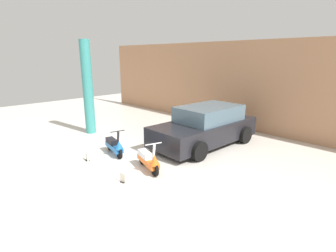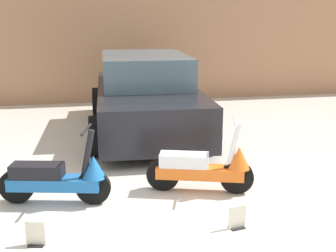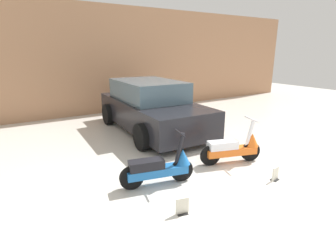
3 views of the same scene
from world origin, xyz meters
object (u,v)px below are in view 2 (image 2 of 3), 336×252
Objects in this scene: scooter_front_right at (205,167)px; car_rear_left at (146,95)px; scooter_front_left at (59,177)px; placard_near_left_scooter at (36,235)px; placard_near_right_scooter at (237,218)px.

scooter_front_right is 0.30× the size of car_rear_left.
scooter_front_left is 1.82m from scooter_front_right.
placard_near_left_scooter is at bearing -20.22° from car_rear_left.
car_rear_left is at bearing 76.92° from scooter_front_left.
placard_near_left_scooter is at bearing 178.85° from placard_near_right_scooter.
scooter_front_left is 0.30× the size of car_rear_left.
scooter_front_left reaches higher than placard_near_right_scooter.
scooter_front_right is (1.82, 0.01, 0.00)m from scooter_front_left.
car_rear_left is at bearing 67.70° from placard_near_left_scooter.
scooter_front_right is 3.16m from car_rear_left.
scooter_front_right is 5.18× the size of placard_near_right_scooter.
car_rear_left reaches higher than placard_near_right_scooter.
placard_near_left_scooter is at bearing -137.66° from scooter_front_right.
scooter_front_right is at bearing 8.10° from car_rear_left.
placard_near_right_scooter is (0.09, -1.00, -0.23)m from scooter_front_right.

